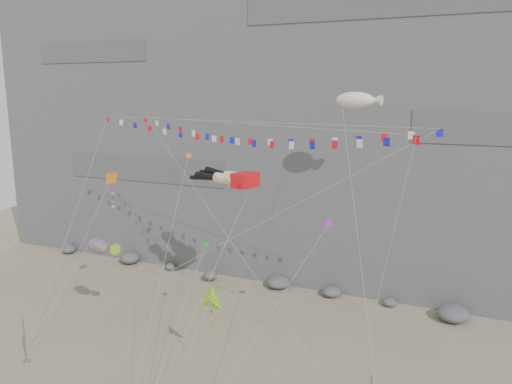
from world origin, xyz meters
TOP-DOWN VIEW (x-y plane):
  - ground at (0.00, 0.00)m, footprint 120.00×120.00m
  - cliff at (0.00, 32.00)m, footprint 80.00×28.00m
  - talus_boulders at (0.00, 17.00)m, footprint 60.00×3.00m
  - anchor_pole_left at (-13.08, -5.35)m, footprint 0.12×0.12m
  - legs_kite at (-1.54, 8.18)m, footprint 7.38×19.20m
  - flag_banner_upper at (0.02, 7.47)m, footprint 32.46×13.23m
  - flag_banner_lower at (1.98, 4.19)m, footprint 26.87×11.69m
  - harlequin_kite at (-9.88, 2.24)m, footprint 5.08×7.06m
  - fish_windsock at (-10.93, 1.27)m, footprint 5.65×6.99m
  - delta_kite at (1.95, -1.90)m, footprint 2.39×6.84m
  - blimp_windsock at (8.67, 12.55)m, footprint 8.03×15.63m
  - small_kite_a at (-6.07, 8.56)m, footprint 4.89×16.11m
  - small_kite_b at (8.58, 4.93)m, footprint 5.80×12.14m
  - small_kite_c at (-1.33, 3.20)m, footprint 1.81×11.60m

SIDE VIEW (x-z plane):
  - ground at x=0.00m, z-range 0.00..0.00m
  - talus_boulders at x=0.00m, z-range 0.00..1.20m
  - anchor_pole_left at x=-13.08m, z-range 0.00..3.71m
  - delta_kite at x=1.95m, z-range 1.92..10.99m
  - fish_windsock at x=-10.93m, z-range 2.83..13.22m
  - small_kite_c at x=-1.33m, z-range 1.53..15.57m
  - small_kite_b at x=8.58m, z-range 2.64..19.46m
  - legs_kite at x=-1.54m, z-range 2.97..24.29m
  - harlequin_kite at x=-9.88m, z-range 6.07..21.73m
  - small_kite_a at x=-6.07m, z-range 3.81..25.99m
  - flag_banner_upper at x=0.02m, z-range 5.60..31.84m
  - flag_banner_lower at x=1.98m, z-range 7.65..29.88m
  - blimp_windsock at x=8.67m, z-range 7.61..33.37m
  - cliff at x=0.00m, z-range 0.00..50.00m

